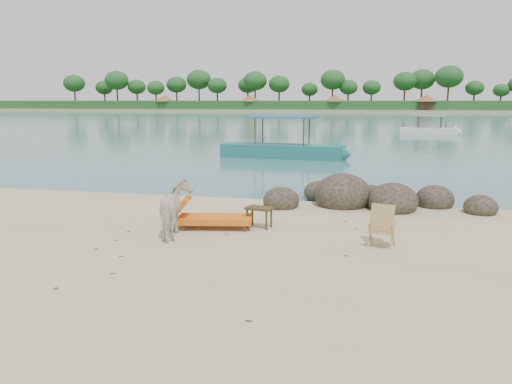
% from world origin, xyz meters
% --- Properties ---
extents(water, '(400.00, 400.00, 0.00)m').
position_xyz_m(water, '(0.00, 90.00, 0.00)').
color(water, '#35616A').
rests_on(water, ground).
extents(far_shore, '(420.00, 90.00, 1.40)m').
position_xyz_m(far_shore, '(0.00, 170.00, 0.00)').
color(far_shore, tan).
rests_on(far_shore, ground).
extents(far_scenery, '(420.00, 18.00, 9.50)m').
position_xyz_m(far_scenery, '(0.03, 136.70, 3.14)').
color(far_scenery, '#1E4C1E').
rests_on(far_scenery, ground).
extents(boulders, '(6.36, 2.89, 1.24)m').
position_xyz_m(boulders, '(1.65, 5.73, 0.23)').
color(boulders, black).
rests_on(boulders, ground).
extents(cow, '(1.05, 1.60, 1.24)m').
position_xyz_m(cow, '(-2.43, 1.43, 0.62)').
color(cow, white).
rests_on(cow, ground).
extents(side_table, '(0.68, 0.51, 0.50)m').
position_xyz_m(side_table, '(-0.79, 2.57, 0.25)').
color(side_table, '#312313').
rests_on(side_table, ground).
extents(lounge_chair, '(2.26, 1.14, 0.65)m').
position_xyz_m(lounge_chair, '(-1.80, 2.30, 0.32)').
color(lounge_chair, '#D96019').
rests_on(lounge_chair, ground).
extents(deck_chair, '(0.69, 0.72, 0.84)m').
position_xyz_m(deck_chair, '(2.02, 1.59, 0.42)').
color(deck_chair, tan).
rests_on(deck_chair, ground).
extents(boat_near, '(7.58, 2.31, 3.62)m').
position_xyz_m(boat_near, '(-2.90, 18.08, 1.81)').
color(boat_near, '#1E6A67').
rests_on(boat_near, water).
extents(boat_mid, '(5.92, 2.42, 2.82)m').
position_xyz_m(boat_mid, '(7.19, 40.71, 1.41)').
color(boat_mid, silver).
rests_on(boat_mid, water).
extents(dead_leaves, '(5.26, 6.45, 0.00)m').
position_xyz_m(dead_leaves, '(-1.71, 1.09, 0.00)').
color(dead_leaves, brown).
rests_on(dead_leaves, ground).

